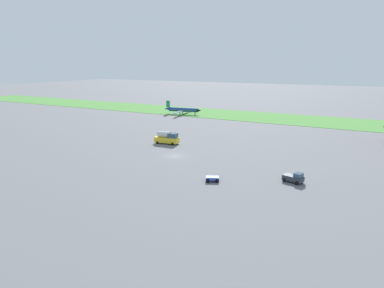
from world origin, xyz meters
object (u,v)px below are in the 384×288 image
airplane_taxiing_turboprop (183,110)px  baggage_cart_by_runway (212,178)px  fuel_truck_midfield (167,138)px  pushback_tug_near_gate (294,178)px

airplane_taxiing_turboprop → baggage_cart_by_runway: bearing=-66.5°
airplane_taxiing_turboprop → fuel_truck_midfield: (24.85, -49.74, -0.50)m
airplane_taxiing_turboprop → baggage_cart_by_runway: size_ratio=6.47×
fuel_truck_midfield → baggage_cart_by_runway: 33.14m
pushback_tug_near_gate → baggage_cart_by_runway: 14.76m
baggage_cart_by_runway → fuel_truck_midfield: bearing=111.6°
airplane_taxiing_turboprop → fuel_truck_midfield: 55.61m
fuel_truck_midfield → baggage_cart_by_runway: (24.50, -22.30, -1.01)m
pushback_tug_near_gate → fuel_truck_midfield: fuel_truck_midfield is taller
pushback_tug_near_gate → airplane_taxiing_turboprop: bearing=148.5°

